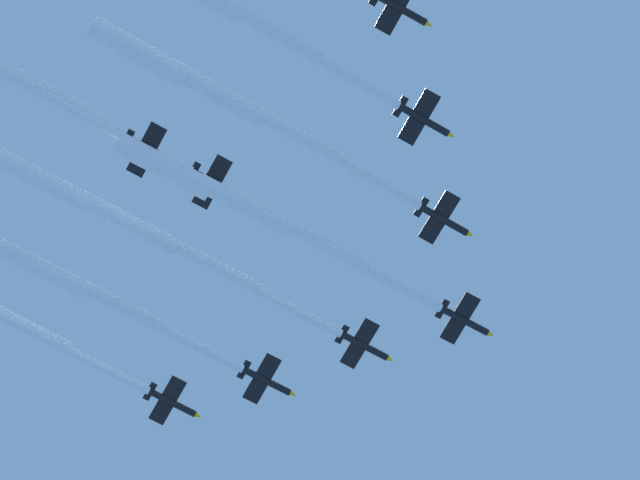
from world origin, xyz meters
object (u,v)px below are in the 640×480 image
at_px(jet_lead, 243,205).
at_px(jet_port_inner, 124,222).
at_px(jet_port_mid, 38,267).
at_px(jet_starboard_inner, 219,95).

relative_size(jet_lead, jet_port_inner, 0.93).
distance_m(jet_port_inner, jet_port_mid, 15.14).
distance_m(jet_lead, jet_starboard_inner, 17.15).
bearing_deg(jet_starboard_inner, jet_lead, -28.81).
bearing_deg(jet_port_mid, jet_lead, -125.16).
distance_m(jet_port_inner, jet_starboard_inner, 25.20).
bearing_deg(jet_port_mid, jet_port_inner, -134.19).
distance_m(jet_lead, jet_port_inner, 18.91).
bearing_deg(jet_lead, jet_port_inner, 62.04).
distance_m(jet_lead, jet_port_mid, 33.45).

